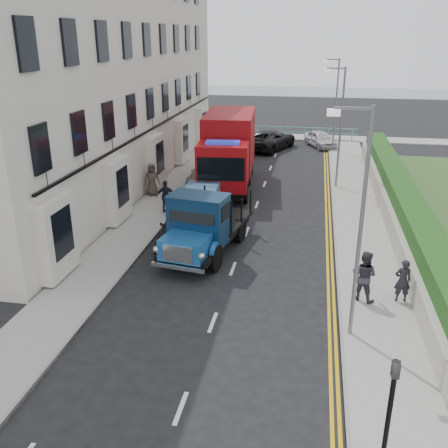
# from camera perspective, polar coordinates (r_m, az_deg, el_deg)

# --- Properties ---
(ground) EXTENTS (120.00, 120.00, 0.00)m
(ground) POSITION_cam_1_polar(r_m,az_deg,el_deg) (18.09, -0.01, -7.87)
(ground) COLOR black
(ground) RESTS_ON ground
(pavement_west) EXTENTS (2.40, 38.00, 0.12)m
(pavement_west) POSITION_cam_1_polar(r_m,az_deg,el_deg) (27.28, -7.39, 2.28)
(pavement_west) COLOR gray
(pavement_west) RESTS_ON ground
(pavement_east) EXTENTS (2.60, 38.00, 0.12)m
(pavement_east) POSITION_cam_1_polar(r_m,az_deg,el_deg) (26.19, 15.11, 0.90)
(pavement_east) COLOR gray
(pavement_east) RESTS_ON ground
(promenade) EXTENTS (30.00, 2.50, 0.12)m
(promenade) POSITION_cam_1_polar(r_m,az_deg,el_deg) (45.51, 6.65, 9.87)
(promenade) COLOR gray
(promenade) RESTS_ON ground
(sea_plane) EXTENTS (120.00, 120.00, 0.00)m
(sea_plane) POSITION_cam_1_polar(r_m,az_deg,el_deg) (76.14, 8.38, 14.20)
(sea_plane) COLOR slate
(sea_plane) RESTS_ON ground
(terrace_west) EXTENTS (6.31, 30.20, 14.25)m
(terrace_west) POSITION_cam_1_polar(r_m,az_deg,el_deg) (31.16, -13.60, 17.57)
(terrace_west) COLOR beige
(terrace_west) RESTS_ON ground
(garden_east) EXTENTS (1.45, 28.00, 1.75)m
(garden_east) POSITION_cam_1_polar(r_m,az_deg,el_deg) (26.17, 19.44, 2.35)
(garden_east) COLOR #B2AD9E
(garden_east) RESTS_ON ground
(seafront_railing) EXTENTS (13.00, 0.08, 1.11)m
(seafront_railing) POSITION_cam_1_polar(r_m,az_deg,el_deg) (44.63, 6.61, 10.34)
(seafront_railing) COLOR #59B2A5
(seafront_railing) RESTS_ON ground
(lamp_near) EXTENTS (1.23, 0.18, 7.00)m
(lamp_near) POSITION_cam_1_polar(r_m,az_deg,el_deg) (14.45, 15.04, 1.11)
(lamp_near) COLOR slate
(lamp_near) RESTS_ON ground
(lamp_mid) EXTENTS (1.23, 0.18, 7.00)m
(lamp_mid) POSITION_cam_1_polar(r_m,az_deg,el_deg) (29.99, 13.00, 11.39)
(lamp_mid) COLOR slate
(lamp_mid) RESTS_ON ground
(lamp_far) EXTENTS (1.23, 0.18, 7.00)m
(lamp_far) POSITION_cam_1_polar(r_m,az_deg,el_deg) (39.89, 12.53, 13.70)
(lamp_far) COLOR slate
(lamp_far) RESTS_ON ground
(traffic_signal) EXTENTS (0.16, 0.20, 3.10)m
(traffic_signal) POSITION_cam_1_polar(r_m,az_deg,el_deg) (10.62, 18.46, -19.13)
(traffic_signal) COLOR black
(traffic_signal) RESTS_ON ground
(bedford_lorry) EXTENTS (3.14, 6.02, 2.73)m
(bedford_lorry) POSITION_cam_1_polar(r_m,az_deg,el_deg) (20.32, -2.71, -0.62)
(bedford_lorry) COLOR black
(bedford_lorry) RESTS_ON ground
(red_lorry) EXTENTS (3.42, 8.38, 4.29)m
(red_lorry) POSITION_cam_1_polar(r_m,az_deg,el_deg) (30.09, 0.50, 8.62)
(red_lorry) COLOR black
(red_lorry) RESTS_ON ground
(parked_car_front) EXTENTS (2.07, 4.67, 1.56)m
(parked_car_front) POSITION_cam_1_polar(r_m,az_deg,el_deg) (22.09, -4.65, -0.18)
(parked_car_front) COLOR black
(parked_car_front) RESTS_ON ground
(parked_car_mid) EXTENTS (1.88, 4.78, 1.55)m
(parked_car_mid) POSITION_cam_1_polar(r_m,az_deg,el_deg) (25.41, -2.58, 2.72)
(parked_car_mid) COLOR #5E8FCB
(parked_car_mid) RESTS_ON ground
(parked_car_rear) EXTENTS (1.90, 4.38, 1.26)m
(parked_car_rear) POSITION_cam_1_polar(r_m,az_deg,el_deg) (31.05, -2.03, 5.85)
(parked_car_rear) COLOR #99999D
(parked_car_rear) RESTS_ON ground
(seafront_car_left) EXTENTS (4.42, 6.19, 1.57)m
(seafront_car_left) POSITION_cam_1_polar(r_m,az_deg,el_deg) (40.51, 5.22, 9.60)
(seafront_car_left) COLOR black
(seafront_car_left) RESTS_ON ground
(seafront_car_right) EXTENTS (3.02, 4.13, 1.31)m
(seafront_car_right) POSITION_cam_1_polar(r_m,az_deg,el_deg) (41.92, 10.98, 9.51)
(seafront_car_right) COLOR silver
(seafront_car_right) RESTS_ON ground
(pedestrian_east_near) EXTENTS (0.61, 0.44, 1.56)m
(pedestrian_east_near) POSITION_cam_1_polar(r_m,az_deg,el_deg) (18.03, 19.74, -6.11)
(pedestrian_east_near) COLOR black
(pedestrian_east_near) RESTS_ON pavement_east
(pedestrian_east_far) EXTENTS (1.08, 0.99, 1.81)m
(pedestrian_east_far) POSITION_cam_1_polar(r_m,az_deg,el_deg) (17.67, 15.71, -5.72)
(pedestrian_east_far) COLOR #38323D
(pedestrian_east_far) RESTS_ON pavement_east
(pedestrian_west_near) EXTENTS (1.05, 0.63, 1.67)m
(pedestrian_west_near) POSITION_cam_1_polar(r_m,az_deg,el_deg) (25.58, -6.65, 3.14)
(pedestrian_west_near) COLOR black
(pedestrian_west_near) RESTS_ON pavement_west
(pedestrian_west_far) EXTENTS (1.06, 0.96, 1.83)m
(pedestrian_west_far) POSITION_cam_1_polar(r_m,az_deg,el_deg) (28.42, -8.25, 5.06)
(pedestrian_west_far) COLOR #433530
(pedestrian_west_far) RESTS_ON pavement_west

